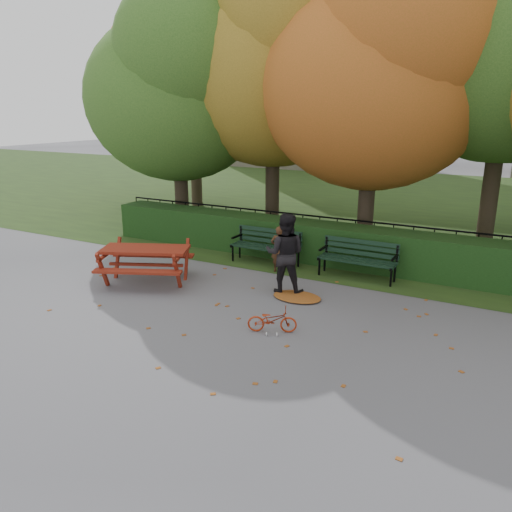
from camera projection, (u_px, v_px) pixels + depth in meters
The scene contains 17 objects.
ground at pixel (238, 326), 9.14m from camera, with size 90.00×90.00×0.00m, color slate.
grass_strip at pixel (406, 203), 20.95m from camera, with size 90.00×90.00×0.00m, color #213515.
building_left at pixel (318, 51), 33.05m from camera, with size 10.00×7.00×15.00m, color #B8AD90.
hedge at pixel (326, 243), 12.80m from camera, with size 13.00×0.90×1.00m, color black.
iron_fence at pixel (337, 235), 13.46m from camera, with size 14.00×0.04×1.02m.
tree_a at pixel (181, 84), 14.93m from camera, with size 5.88×5.60×7.48m.
tree_b at pixel (281, 52), 14.41m from camera, with size 6.72×6.40×8.79m.
tree_c at pixel (385, 67), 12.42m from camera, with size 6.30×6.00×8.00m.
tree_f at pixel (196, 56), 18.57m from camera, with size 6.93×6.60×9.19m.
bench_left at pixel (267, 243), 12.71m from camera, with size 1.80×0.57×0.88m.
bench_right at pixel (358, 256), 11.62m from camera, with size 1.80×0.57×0.88m.
picnic_table at pixel (146, 256), 11.24m from camera, with size 2.37×2.18×0.93m.
leaf_pile at pixel (297, 297), 10.45m from camera, with size 1.04×0.72×0.07m, color brown.
leaf_scatter at pixel (246, 319), 9.39m from camera, with size 9.00×5.70×0.01m, color brown, non-canonical shape.
child at pixel (279, 249), 12.00m from camera, with size 0.42×0.27×1.14m, color #442815.
adult at pixel (285, 254), 10.55m from camera, with size 0.85×0.66×1.74m, color black.
bicycle at pixel (272, 320), 8.82m from camera, with size 0.31×0.88×0.46m, color #9D2B0E.
Camera 1 is at (4.29, -7.23, 3.82)m, focal length 35.00 mm.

